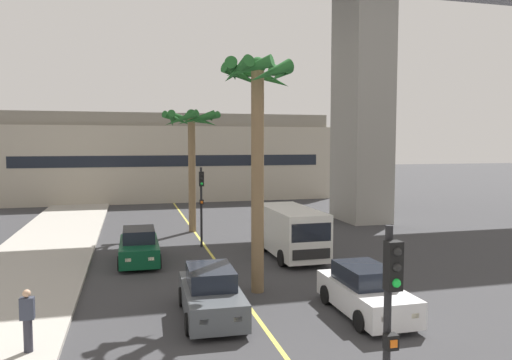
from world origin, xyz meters
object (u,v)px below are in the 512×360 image
object	(u,v)px
car_queue_second	(365,292)
palm_tree_mid_median	(192,134)
car_queue_front	(211,294)
pedestrian_mid_block	(27,319)
traffic_light_median_near	(390,321)
traffic_light_median_far	(201,196)
delivery_van	(291,231)
car_queue_third	(139,247)
palm_tree_near_median	(257,112)

from	to	relation	value
car_queue_second	palm_tree_mid_median	world-z (taller)	palm_tree_mid_median
car_queue_front	palm_tree_mid_median	size ratio (longest dim) A/B	0.55
pedestrian_mid_block	palm_tree_mid_median	bearing A→B (deg)	69.42
car_queue_second	pedestrian_mid_block	bearing A→B (deg)	-175.81
traffic_light_median_near	traffic_light_median_far	bearing A→B (deg)	90.93
delivery_van	pedestrian_mid_block	size ratio (longest dim) A/B	3.26
car_queue_front	traffic_light_median_far	xyz separation A→B (m)	(1.17, 10.26, 1.99)
car_queue_second	palm_tree_mid_median	bearing A→B (deg)	102.45
car_queue_third	traffic_light_median_near	distance (m)	16.47
traffic_light_median_near	palm_tree_near_median	xyz separation A→B (m)	(0.59, 10.39, 3.87)
palm_tree_near_median	pedestrian_mid_block	xyz separation A→B (m)	(-7.05, -3.87, -5.59)
car_queue_second	palm_tree_near_median	distance (m)	7.20
palm_tree_mid_median	pedestrian_mid_block	bearing A→B (deg)	-110.58
car_queue_front	traffic_light_median_near	size ratio (longest dim) A/B	0.99
traffic_light_median_far	pedestrian_mid_block	bearing A→B (deg)	-117.22
palm_tree_near_median	pedestrian_mid_block	bearing A→B (deg)	-151.24
car_queue_second	traffic_light_median_near	distance (m)	8.21
car_queue_second	palm_tree_near_median	xyz separation A→B (m)	(-2.74, 3.16, 5.87)
car_queue_third	traffic_light_median_far	xyz separation A→B (m)	(3.24, 2.53, 1.99)
car_queue_second	traffic_light_median_far	distance (m)	12.00
traffic_light_median_near	palm_tree_mid_median	bearing A→B (deg)	90.48
car_queue_third	palm_tree_near_median	xyz separation A→B (m)	(4.13, -5.58, 5.87)
car_queue_third	palm_tree_near_median	size ratio (longest dim) A/B	0.48
car_queue_second	palm_tree_near_median	world-z (taller)	palm_tree_near_median
car_queue_third	car_queue_second	bearing A→B (deg)	-51.82
traffic_light_median_far	palm_tree_mid_median	world-z (taller)	palm_tree_mid_median
palm_tree_near_median	pedestrian_mid_block	size ratio (longest dim) A/B	5.25
traffic_light_median_near	palm_tree_mid_median	distance (m)	23.43
car_queue_third	traffic_light_median_far	size ratio (longest dim) A/B	0.98
traffic_light_median_far	pedestrian_mid_block	distance (m)	13.58
delivery_van	pedestrian_mid_block	distance (m)	13.22
palm_tree_mid_median	car_queue_third	bearing A→B (deg)	-114.79
palm_tree_mid_median	car_queue_front	bearing A→B (deg)	-94.88
car_queue_front	palm_tree_near_median	xyz separation A→B (m)	(2.07, 2.16, 5.87)
car_queue_second	traffic_light_median_near	xyz separation A→B (m)	(-3.33, -7.23, 1.99)
car_queue_second	palm_tree_near_median	size ratio (longest dim) A/B	0.48
car_queue_third	palm_tree_near_median	bearing A→B (deg)	-53.47
car_queue_second	traffic_light_median_far	xyz separation A→B (m)	(-3.63, 11.26, 1.99)
palm_tree_mid_median	pedestrian_mid_block	size ratio (longest dim) A/B	4.63
car_queue_front	traffic_light_median_far	bearing A→B (deg)	83.48
car_queue_front	car_queue_second	distance (m)	4.91
delivery_van	palm_tree_near_median	distance (m)	7.72
traffic_light_median_near	palm_tree_mid_median	size ratio (longest dim) A/B	0.56
delivery_van	palm_tree_near_median	xyz separation A→B (m)	(-2.92, -4.79, 5.30)
palm_tree_mid_median	delivery_van	bearing A→B (deg)	-65.16
car_queue_second	delivery_van	distance (m)	7.97
delivery_van	traffic_light_median_near	bearing A→B (deg)	-103.04
delivery_van	traffic_light_median_far	world-z (taller)	traffic_light_median_far
traffic_light_median_far	car_queue_third	bearing A→B (deg)	-142.02
traffic_light_median_near	pedestrian_mid_block	world-z (taller)	traffic_light_median_near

